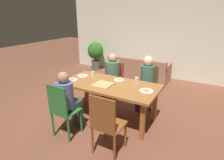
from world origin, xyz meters
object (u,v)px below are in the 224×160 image
(chair_1, at_px, (114,80))
(plate_2, at_px, (146,91))
(chair_0, at_px, (62,109))
(person_1, at_px, (111,73))
(drinking_glass_1, at_px, (137,80))
(pizza_box_0, at_px, (103,85))
(plate_0, at_px, (119,80))
(person_0, at_px, (68,98))
(person_2, at_px, (146,78))
(dining_table, at_px, (110,88))
(chair_2, at_px, (148,85))
(plate_1, at_px, (83,76))
(potted_plant, at_px, (96,53))
(drinking_glass_0, at_px, (93,74))
(chair_3, at_px, (106,123))
(plate_3, at_px, (72,80))
(couch, at_px, (139,72))

(chair_1, relative_size, plate_2, 3.64)
(chair_0, bearing_deg, plate_2, 39.54)
(person_1, distance_m, drinking_glass_1, 0.96)
(pizza_box_0, distance_m, plate_0, 0.43)
(chair_0, bearing_deg, person_0, 90.00)
(person_2, relative_size, plate_2, 4.78)
(dining_table, height_order, plate_2, plate_2)
(drinking_glass_1, bearing_deg, person_1, 150.99)
(chair_1, xyz_separation_m, person_1, (0.00, -0.13, 0.21))
(chair_2, bearing_deg, chair_0, -115.02)
(plate_1, distance_m, drinking_glass_1, 1.21)
(plate_0, height_order, plate_2, same)
(chair_0, relative_size, potted_plant, 0.94)
(chair_2, height_order, drinking_glass_0, chair_2)
(drinking_glass_0, bearing_deg, chair_1, 76.14)
(chair_0, xyz_separation_m, plate_0, (0.46, 1.20, 0.22))
(chair_3, xyz_separation_m, drinking_glass_0, (-1.03, 1.16, 0.26))
(person_2, bearing_deg, plate_3, -142.39)
(person_0, relative_size, person_2, 0.98)
(person_1, distance_m, chair_2, 0.90)
(chair_2, bearing_deg, drinking_glass_1, -93.17)
(person_0, height_order, plate_1, person_0)
(drinking_glass_1, bearing_deg, plate_1, -171.74)
(plate_3, xyz_separation_m, potted_plant, (-1.43, 2.98, -0.12))
(person_2, bearing_deg, person_1, -178.81)
(plate_1, bearing_deg, person_2, 27.90)
(chair_3, relative_size, plate_3, 4.10)
(chair_1, relative_size, person_1, 0.78)
(dining_table, bearing_deg, couch, 97.87)
(plate_0, height_order, plate_3, same)
(plate_3, height_order, drinking_glass_1, drinking_glass_1)
(plate_2, relative_size, drinking_glass_0, 2.48)
(chair_1, bearing_deg, plate_0, -53.74)
(chair_2, bearing_deg, drinking_glass_0, -145.77)
(plate_1, height_order, potted_plant, potted_plant)
(chair_0, height_order, plate_1, chair_0)
(pizza_box_0, xyz_separation_m, plate_1, (-0.68, 0.26, -0.00))
(chair_0, distance_m, potted_plant, 4.15)
(person_1, bearing_deg, plate_3, -112.78)
(chair_3, bearing_deg, drinking_glass_1, 91.60)
(drinking_glass_0, distance_m, potted_plant, 3.06)
(plate_2, bearing_deg, couch, 113.99)
(dining_table, xyz_separation_m, plate_1, (-0.75, 0.12, 0.10))
(person_0, bearing_deg, plate_3, 124.76)
(potted_plant, bearing_deg, plate_3, -64.39)
(plate_0, xyz_separation_m, plate_1, (-0.82, -0.15, -0.00))
(dining_table, xyz_separation_m, plate_2, (0.75, 0.01, 0.10))
(dining_table, xyz_separation_m, chair_0, (-0.38, -0.93, -0.12))
(person_0, height_order, potted_plant, person_0)
(chair_3, bearing_deg, pizza_box_0, 124.40)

